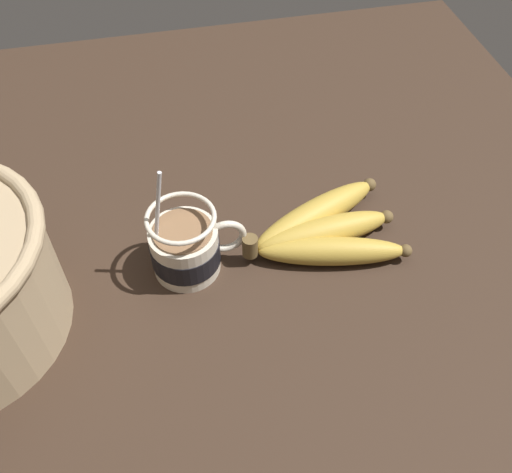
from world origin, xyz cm
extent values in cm
cube|color=#332319|center=(0.00, 0.00, 1.93)|extent=(115.59, 115.59, 3.86)
cylinder|color=beige|center=(-4.32, -1.03, 7.27)|extent=(8.53, 8.53, 6.82)
cylinder|color=black|center=(-4.32, -1.03, 7.11)|extent=(8.73, 8.73, 3.26)
torus|color=beige|center=(0.83, -1.03, 8.51)|extent=(5.36, 0.90, 5.36)
cylinder|color=#846042|center=(-4.32, -1.03, 10.78)|extent=(7.33, 7.33, 0.40)
torus|color=beige|center=(-4.32, -1.03, 13.16)|extent=(8.53, 8.53, 0.60)
cylinder|color=silver|center=(-7.09, -1.03, 13.01)|extent=(3.05, 0.50, 15.39)
ellipsoid|color=silver|center=(-5.81, -1.03, 5.36)|extent=(3.00, 2.00, 0.80)
cylinder|color=brown|center=(3.77, -1.88, 6.82)|extent=(2.00, 2.00, 3.00)
ellipsoid|color=#B79338|center=(14.01, -4.03, 5.72)|extent=(19.29, 7.54, 3.73)
sphere|color=brown|center=(23.28, -5.97, 5.72)|extent=(1.68, 1.68, 1.68)
ellipsoid|color=#B79338|center=(13.85, -0.87, 5.87)|extent=(18.58, 5.83, 4.04)
sphere|color=brown|center=(22.94, 0.04, 5.87)|extent=(1.82, 1.82, 1.82)
ellipsoid|color=#B79338|center=(13.74, 2.41, 5.93)|extent=(19.73, 11.59, 4.15)
sphere|color=brown|center=(22.78, 6.30, 5.93)|extent=(1.87, 1.87, 1.87)
camera|label=1|loc=(-5.37, -46.94, 62.21)|focal=40.00mm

